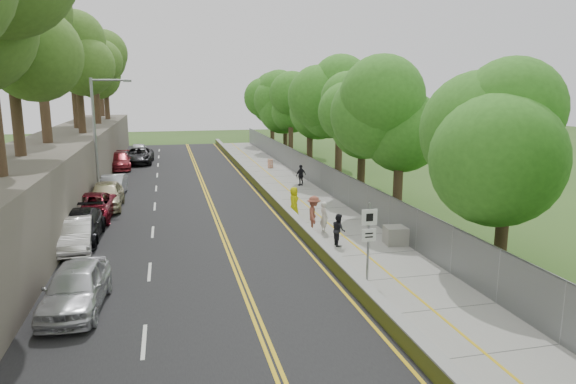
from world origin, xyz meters
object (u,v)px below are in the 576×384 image
(streetlight, at_px, (99,132))
(car_0, at_px, (76,287))
(signpost, at_px, (369,233))
(construction_barrel, at_px, (270,164))
(car_2, at_px, (91,208))
(car_1, at_px, (75,235))
(concrete_block, at_px, (398,235))
(person_far, at_px, (301,175))
(painter_0, at_px, (294,202))

(streetlight, bearing_deg, car_0, -86.70)
(signpost, relative_size, car_0, 0.68)
(construction_barrel, bearing_deg, car_2, -129.77)
(car_0, bearing_deg, car_1, 102.72)
(signpost, xyz_separation_m, concrete_block, (3.25, 4.17, -1.49))
(signpost, bearing_deg, streetlight, 124.08)
(signpost, bearing_deg, car_0, -179.24)
(construction_barrel, distance_m, concrete_block, 24.56)
(streetlight, distance_m, construction_barrel, 18.31)
(person_far, bearing_deg, streetlight, -14.06)
(car_0, bearing_deg, concrete_block, 20.90)
(car_1, bearing_deg, car_0, -86.06)
(car_0, height_order, person_far, person_far)
(construction_barrel, height_order, concrete_block, concrete_block)
(concrete_block, relative_size, person_far, 0.80)
(construction_barrel, bearing_deg, concrete_block, -86.97)
(car_2, xyz_separation_m, painter_0, (11.35, -1.78, 0.15))
(concrete_block, bearing_deg, painter_0, 119.01)
(signpost, bearing_deg, construction_barrel, 86.11)
(streetlight, xyz_separation_m, painter_0, (11.21, -6.44, -3.73))
(car_2, relative_size, painter_0, 3.03)
(streetlight, xyz_separation_m, car_0, (0.99, -17.15, -3.82))
(car_1, bearing_deg, construction_barrel, 52.87)
(concrete_block, xyz_separation_m, painter_0, (-3.55, 6.40, 0.43))
(car_1, bearing_deg, signpost, -35.63)
(car_0, xyz_separation_m, person_far, (13.02, 19.74, 0.03))
(concrete_block, height_order, car_0, car_0)
(signpost, relative_size, person_far, 1.95)
(construction_barrel, relative_size, car_1, 0.19)
(construction_barrel, xyz_separation_m, person_far, (0.54, -9.10, 0.39))
(person_far, bearing_deg, car_0, 32.09)
(construction_barrel, bearing_deg, streetlight, -139.05)
(car_0, distance_m, person_far, 23.64)
(car_1, bearing_deg, painter_0, 13.01)
(construction_barrel, distance_m, car_1, 25.75)
(signpost, relative_size, concrete_block, 2.43)
(streetlight, height_order, painter_0, streetlight)
(painter_0, xyz_separation_m, person_far, (2.79, 9.02, -0.06))
(streetlight, xyz_separation_m, concrete_block, (14.76, -12.84, -4.16))
(construction_barrel, bearing_deg, person_far, -86.58)
(construction_barrel, relative_size, car_2, 0.16)
(construction_barrel, relative_size, concrete_block, 0.64)
(car_0, bearing_deg, construction_barrel, 70.13)
(car_1, bearing_deg, concrete_block, -15.36)
(concrete_block, distance_m, car_1, 15.14)
(construction_barrel, height_order, car_1, car_1)
(car_1, relative_size, painter_0, 2.50)
(concrete_block, xyz_separation_m, car_1, (-14.90, 2.66, 0.27))
(streetlight, height_order, concrete_block, streetlight)
(streetlight, xyz_separation_m, car_1, (-0.14, -10.19, -3.89))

